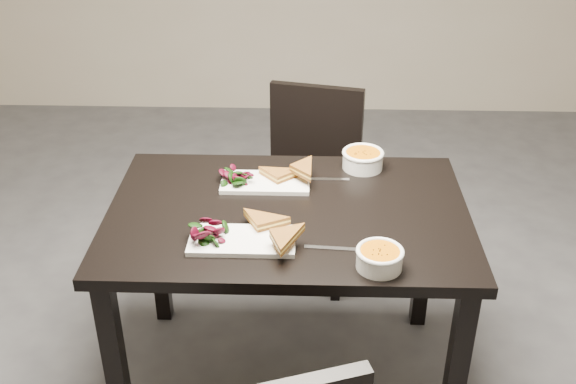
# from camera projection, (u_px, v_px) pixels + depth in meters

# --- Properties ---
(ground) EXTENTS (5.00, 5.00, 0.00)m
(ground) POSITION_uv_depth(u_px,v_px,m) (304.00, 351.00, 2.75)
(ground) COLOR #47474C
(ground) RESTS_ON ground
(table) EXTENTS (1.20, 0.80, 0.75)m
(table) POSITION_uv_depth(u_px,v_px,m) (288.00, 235.00, 2.31)
(table) COLOR black
(table) RESTS_ON ground
(chair_far) EXTENTS (0.50, 0.50, 0.85)m
(chair_far) POSITION_uv_depth(u_px,v_px,m) (310.00, 171.00, 3.06)
(chair_far) COLOR black
(chair_far) RESTS_ON ground
(plate_near) EXTENTS (0.33, 0.16, 0.02)m
(plate_near) POSITION_uv_depth(u_px,v_px,m) (242.00, 240.00, 2.09)
(plate_near) COLOR white
(plate_near) RESTS_ON table
(sandwich_near) EXTENTS (0.20, 0.18, 0.05)m
(sandwich_near) POSITION_uv_depth(u_px,v_px,m) (263.00, 229.00, 2.09)
(sandwich_near) COLOR #A46222
(sandwich_near) RESTS_ON plate_near
(salad_near) EXTENTS (0.10, 0.09, 0.04)m
(salad_near) POSITION_uv_depth(u_px,v_px,m) (209.00, 232.00, 2.08)
(salad_near) COLOR black
(salad_near) RESTS_ON plate_near
(soup_bowl_near) EXTENTS (0.14, 0.14, 0.06)m
(soup_bowl_near) POSITION_uv_depth(u_px,v_px,m) (380.00, 257.00, 1.97)
(soup_bowl_near) COLOR white
(soup_bowl_near) RESTS_ON table
(cutlery_near) EXTENTS (0.18, 0.03, 0.00)m
(cutlery_near) POSITION_uv_depth(u_px,v_px,m) (334.00, 248.00, 2.07)
(cutlery_near) COLOR silver
(cutlery_near) RESTS_ON table
(plate_far) EXTENTS (0.31, 0.16, 0.02)m
(plate_far) POSITION_uv_depth(u_px,v_px,m) (265.00, 182.00, 2.41)
(plate_far) COLOR white
(plate_far) RESTS_ON table
(sandwich_far) EXTENTS (0.19, 0.19, 0.05)m
(sandwich_far) POSITION_uv_depth(u_px,v_px,m) (283.00, 177.00, 2.38)
(sandwich_far) COLOR #A46222
(sandwich_far) RESTS_ON plate_far
(salad_far) EXTENTS (0.10, 0.09, 0.04)m
(salad_far) POSITION_uv_depth(u_px,v_px,m) (237.00, 175.00, 2.40)
(salad_far) COLOR black
(salad_far) RESTS_ON plate_far
(soup_bowl_far) EXTENTS (0.15, 0.15, 0.07)m
(soup_bowl_far) POSITION_uv_depth(u_px,v_px,m) (363.00, 158.00, 2.50)
(soup_bowl_far) COLOR white
(soup_bowl_far) RESTS_ON table
(cutlery_far) EXTENTS (0.18, 0.02, 0.00)m
(cutlery_far) POSITION_uv_depth(u_px,v_px,m) (324.00, 179.00, 2.44)
(cutlery_far) COLOR silver
(cutlery_far) RESTS_ON table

